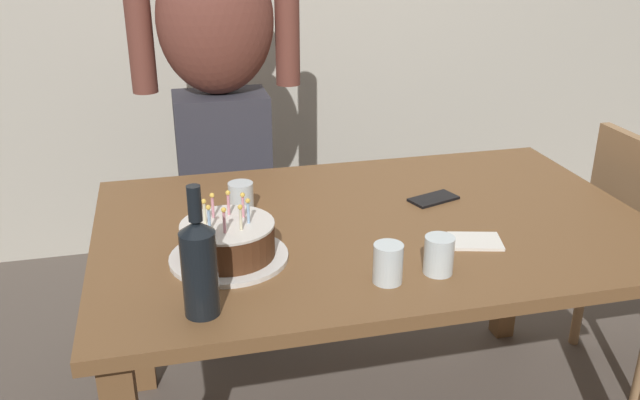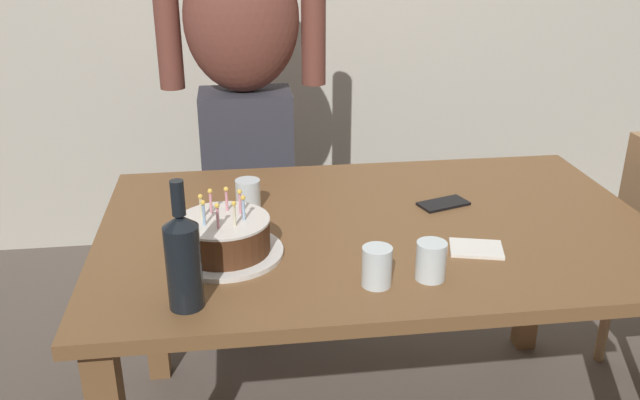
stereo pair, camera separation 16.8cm
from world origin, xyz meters
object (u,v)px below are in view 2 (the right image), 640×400
birthday_cake (224,238)px  wine_bottle (183,259)px  water_glass_near (377,266)px  water_glass_side (431,261)px  person_man_bearded (245,104)px  napkin_stack (476,249)px  cell_phone (443,204)px  water_glass_far (248,194)px

birthday_cake → wine_bottle: 0.25m
water_glass_near → water_glass_side: water_glass_near is taller
birthday_cake → person_man_bearded: (0.08, 0.95, 0.09)m
water_glass_near → napkin_stack: size_ratio=0.72×
water_glass_side → wine_bottle: size_ratio=0.32×
cell_phone → person_man_bearded: person_man_bearded is taller
person_man_bearded → water_glass_side: bearing=108.9°
water_glass_near → cell_phone: bearing=55.8°
birthday_cake → cell_phone: 0.67m
wine_bottle → person_man_bearded: (0.16, 1.18, 0.02)m
water_glass_side → wine_bottle: wine_bottle is taller
water_glass_far → cell_phone: 0.57m
water_glass_side → wine_bottle: 0.56m
birthday_cake → water_glass_far: birthday_cake is taller
napkin_stack → water_glass_near: bearing=-154.4°
water_glass_side → napkin_stack: water_glass_side is taller
water_glass_near → wine_bottle: bearing=-175.1°
cell_phone → water_glass_side: bearing=-129.6°
birthday_cake → cell_phone: (0.63, 0.23, -0.04)m
birthday_cake → person_man_bearded: person_man_bearded is taller
water_glass_side → cell_phone: (0.16, 0.41, -0.04)m
water_glass_far → water_glass_near: bearing=-60.2°
wine_bottle → napkin_stack: size_ratio=2.22×
water_glass_near → napkin_stack: (0.28, 0.14, -0.04)m
birthday_cake → water_glass_side: bearing=-21.1°
water_glass_near → cell_phone: (0.29, 0.42, -0.04)m
water_glass_far → person_man_bearded: bearing=88.7°
water_glass_far → birthday_cake: bearing=-103.4°
water_glass_side → person_man_bearded: 1.20m
wine_bottle → water_glass_near: bearing=4.9°
water_glass_side → water_glass_far: bearing=130.9°
napkin_stack → water_glass_side: bearing=-141.6°
water_glass_side → birthday_cake: bearing=158.9°
water_glass_far → person_man_bearded: 0.67m
birthday_cake → water_glass_near: birthday_cake is taller
wine_bottle → napkin_stack: (0.71, 0.17, -0.11)m
cell_phone → water_glass_far: bearing=156.4°
napkin_stack → person_man_bearded: size_ratio=0.08×
birthday_cake → wine_bottle: size_ratio=1.00×
person_man_bearded → wine_bottle: bearing=82.1°
water_glass_near → water_glass_far: bearing=119.8°
water_glass_far → cell_phone: bearing=-5.2°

